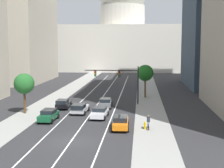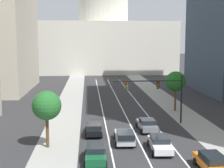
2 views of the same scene
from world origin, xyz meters
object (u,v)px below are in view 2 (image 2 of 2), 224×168
Objects in this scene: car_silver at (125,137)px; car_white at (160,143)px; car_green at (95,153)px; traffic_signal_mast at (159,90)px; street_tree_near_right at (176,82)px; capitol_building at (103,31)px; car_black at (94,129)px; car_orange at (213,163)px; car_gray at (147,124)px; street_tree_near_left at (47,106)px.

car_silver is 0.97× the size of car_white.
car_green is 6.83m from car_white.
traffic_signal_mast reaches higher than street_tree_near_right.
car_silver is 1.05× the size of car_green.
capitol_building reaches higher than street_tree_near_right.
car_black reaches higher than car_orange.
car_orange is at bearing -139.50° from car_silver.
car_black reaches higher than car_gray.
street_tree_near_right reaches higher than car_gray.
traffic_signal_mast reaches higher than car_gray.
capitol_building is 83.10m from car_white.
car_orange is 1.09× the size of car_gray.
capitol_building is at bearing 1.39° from car_orange.
street_tree_near_left reaches higher than car_silver.
capitol_building is 7.56× the size of street_tree_near_right.
car_black is 8.20m from car_green.
traffic_signal_mast reaches higher than street_tree_near_left.
car_green is 7.32m from street_tree_near_left.
street_tree_near_left reaches higher than car_black.
car_white is at bearing -68.14° from car_green.
car_gray is at bearing 2.56° from car_white.
capitol_building is at bearing -1.18° from car_gray.
street_tree_near_left is 23.75m from street_tree_near_right.
street_tree_near_left reaches higher than car_gray.
capitol_building is 75.99m from car_gray.
capitol_building is 81.26m from street_tree_near_left.
car_green is at bearing -179.71° from car_black.
street_tree_near_right is at bearing -82.93° from capitol_building.
car_silver is (-1.60, -79.61, -13.00)m from capitol_building.
car_green is (0.00, -8.20, 0.01)m from car_black.
car_gray is at bearing 25.46° from street_tree_near_left.
car_silver is at bearing 3.86° from street_tree_near_left.
car_orange is at bearing -27.33° from street_tree_near_left.
street_tree_near_right reaches higher than car_black.
traffic_signal_mast is (2.15, 10.43, 3.70)m from car_white.
car_white is 0.78× the size of street_tree_near_right.
traffic_signal_mast reaches higher than car_orange.
car_black is at bearing 45.52° from car_silver.
car_green is at bearing -93.24° from capitol_building.
capitol_building is at bearing 83.23° from street_tree_near_left.
car_black is 6.54m from car_gray.
car_white is (1.60, -82.05, -13.02)m from capitol_building.
car_orange is at bearing -97.67° from street_tree_near_right.
capitol_building reaches higher than car_orange.
car_white is 11.28m from traffic_signal_mast.
street_tree_near_left is (-4.73, -3.84, 3.49)m from car_black.
car_black is at bearing -151.20° from traffic_signal_mast.
car_gray is at bearing -32.31° from car_silver.
capitol_building is at bearing 0.49° from car_silver.
capitol_building is at bearing 97.07° from street_tree_near_right.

